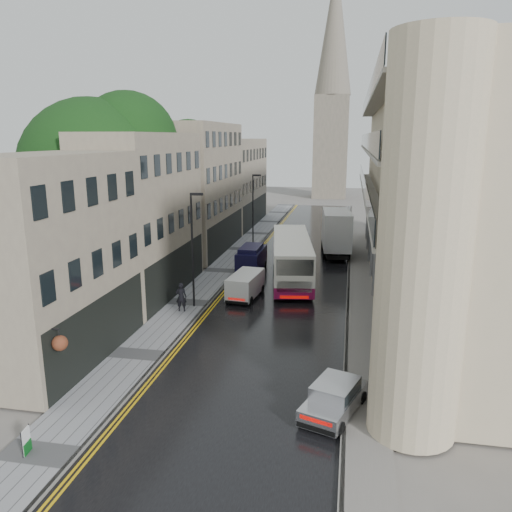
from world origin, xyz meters
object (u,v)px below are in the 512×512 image
(cream_bus, at_px, (275,270))
(estate_sign, at_px, (26,441))
(white_lorry, at_px, (325,236))
(lamp_post_near, at_px, (192,251))
(tree_near, at_px, (95,196))
(navy_van, at_px, (237,262))
(tree_far, at_px, (168,188))
(pedestrian, at_px, (181,297))
(lamp_post_far, at_px, (253,213))
(silver_hatchback, at_px, (304,408))
(white_van, at_px, (228,290))

(cream_bus, distance_m, estate_sign, 21.12)
(cream_bus, relative_size, white_lorry, 1.48)
(white_lorry, xyz_separation_m, lamp_post_near, (-7.56, -15.00, 1.64))
(lamp_post_near, bearing_deg, tree_near, 160.93)
(cream_bus, distance_m, navy_van, 5.09)
(estate_sign, bearing_deg, tree_far, 93.09)
(cream_bus, bearing_deg, lamp_post_near, -145.87)
(navy_van, bearing_deg, pedestrian, -99.37)
(lamp_post_near, height_order, estate_sign, lamp_post_near)
(estate_sign, bearing_deg, white_lorry, 66.65)
(lamp_post_far, bearing_deg, silver_hatchback, -76.36)
(tree_near, bearing_deg, pedestrian, -20.75)
(white_van, distance_m, navy_van, 6.60)
(silver_hatchback, distance_m, navy_van, 21.37)
(lamp_post_near, bearing_deg, lamp_post_far, 80.69)
(navy_van, bearing_deg, tree_near, -141.75)
(white_van, xyz_separation_m, navy_van, (-0.87, 6.54, 0.26))
(navy_van, relative_size, lamp_post_far, 0.62)
(pedestrian, bearing_deg, estate_sign, 79.19)
(silver_hatchback, bearing_deg, estate_sign, -138.64)
(white_lorry, relative_size, lamp_post_far, 1.11)
(tree_near, relative_size, white_van, 3.57)
(estate_sign, bearing_deg, lamp_post_near, 78.54)
(white_lorry, relative_size, pedestrian, 4.37)
(white_van, height_order, lamp_post_near, lamp_post_near)
(tree_near, height_order, navy_van, tree_near)
(pedestrian, distance_m, lamp_post_far, 18.26)
(white_van, bearing_deg, tree_far, 129.98)
(lamp_post_far, bearing_deg, tree_near, -117.93)
(cream_bus, distance_m, white_van, 4.10)
(pedestrian, distance_m, estate_sign, 14.93)
(white_van, bearing_deg, navy_van, 103.45)
(white_van, height_order, pedestrian, pedestrian)
(white_lorry, bearing_deg, silver_hatchback, -93.81)
(tree_far, bearing_deg, navy_van, -39.39)
(silver_hatchback, height_order, estate_sign, silver_hatchback)
(cream_bus, relative_size, navy_van, 2.68)
(tree_far, bearing_deg, tree_near, -91.32)
(tree_far, bearing_deg, white_van, -55.90)
(tree_far, height_order, estate_sign, tree_far)
(white_van, bearing_deg, lamp_post_far, 100.94)
(cream_bus, xyz_separation_m, navy_van, (-3.59, 3.57, -0.50))
(white_lorry, height_order, navy_van, white_lorry)
(tree_near, bearing_deg, white_van, -0.73)
(white_lorry, bearing_deg, tree_near, -142.94)
(white_van, xyz_separation_m, lamp_post_far, (-1.38, 15.59, 2.85))
(silver_hatchback, bearing_deg, tree_near, 157.80)
(silver_hatchback, height_order, lamp_post_near, lamp_post_near)
(tree_far, height_order, white_lorry, tree_far)
(silver_hatchback, height_order, lamp_post_far, lamp_post_far)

